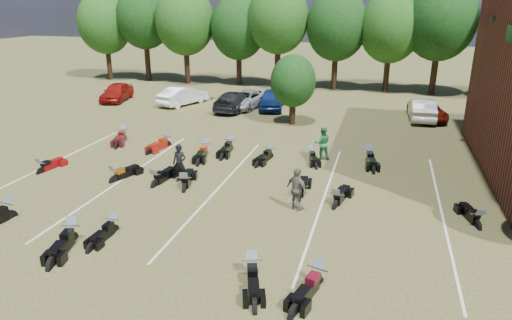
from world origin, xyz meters
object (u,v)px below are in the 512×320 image
(person_green, at_px, (322,143))
(person_grey, at_px, (297,189))
(car_4, at_px, (272,99))
(person_black, at_px, (180,163))
(motorcycle_3, at_px, (114,232))
(motorcycle_7, at_px, (42,173))
(car_0, at_px, (117,92))
(motorcycle_14, at_px, (124,139))

(person_green, distance_m, person_grey, 6.84)
(car_4, xyz_separation_m, person_grey, (5.61, -18.15, 0.17))
(person_black, xyz_separation_m, person_grey, (6.12, -1.60, -0.01))
(person_grey, relative_size, motorcycle_3, 0.95)
(car_4, bearing_deg, person_green, -72.46)
(motorcycle_7, bearing_deg, person_black, -164.53)
(car_4, distance_m, motorcycle_3, 22.03)
(person_green, bearing_deg, motorcycle_3, 42.72)
(person_black, bearing_deg, car_4, 88.11)
(car_4, height_order, person_grey, person_grey)
(car_0, xyz_separation_m, person_grey, (19.52, -17.51, 0.17))
(person_green, xyz_separation_m, person_grey, (-0.11, -6.84, 0.01))
(motorcycle_14, bearing_deg, car_4, 39.78)
(person_grey, relative_size, motorcycle_7, 0.92)
(motorcycle_3, bearing_deg, person_black, 86.95)
(person_black, relative_size, motorcycle_3, 0.95)
(motorcycle_7, bearing_deg, person_green, -147.12)
(car_0, bearing_deg, motorcycle_7, -81.60)
(motorcycle_7, relative_size, motorcycle_14, 0.83)
(person_green, height_order, motorcycle_3, person_green)
(car_4, relative_size, person_grey, 2.42)
(car_4, relative_size, motorcycle_7, 2.23)
(car_4, height_order, motorcycle_7, car_4)
(motorcycle_3, distance_m, motorcycle_14, 12.67)
(car_4, bearing_deg, person_grey, -82.11)
(person_green, xyz_separation_m, motorcycle_7, (-13.69, -6.11, -0.94))
(car_0, relative_size, motorcycle_14, 1.85)
(person_grey, bearing_deg, car_4, -39.09)
(car_4, bearing_deg, motorcycle_3, -101.45)
(person_black, height_order, motorcycle_3, person_black)
(person_green, height_order, motorcycle_14, person_green)
(person_grey, bearing_deg, person_green, -57.19)
(car_4, relative_size, motorcycle_14, 1.86)
(car_4, bearing_deg, car_0, 173.35)
(car_0, distance_m, person_black, 20.81)
(motorcycle_14, bearing_deg, car_0, 106.15)
(car_0, distance_m, motorcycle_3, 25.06)
(car_4, distance_m, motorcycle_14, 13.05)
(car_0, distance_m, car_4, 13.93)
(person_green, relative_size, motorcycle_14, 0.76)
(person_green, bearing_deg, motorcycle_14, -17.35)
(motorcycle_14, bearing_deg, person_green, -19.06)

